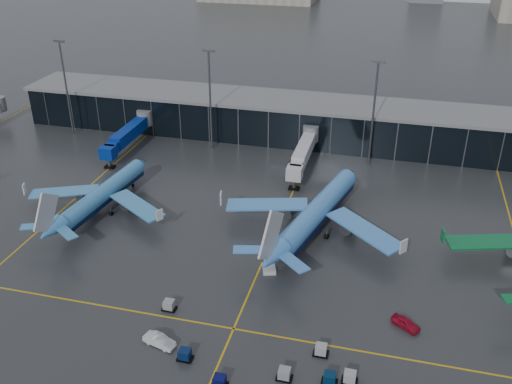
% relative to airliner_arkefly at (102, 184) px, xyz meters
% --- Properties ---
extents(ground, '(600.00, 600.00, 0.00)m').
position_rel_airliner_arkefly_xyz_m(ground, '(26.42, -13.82, -5.78)').
color(ground, '#282B2D').
rests_on(ground, ground).
extents(terminal_pier, '(142.00, 17.00, 10.70)m').
position_rel_airliner_arkefly_xyz_m(terminal_pier, '(26.42, 48.18, -0.36)').
color(terminal_pier, black).
rests_on(terminal_pier, ground).
extents(jet_bridges, '(94.00, 27.50, 7.20)m').
position_rel_airliner_arkefly_xyz_m(jet_bridges, '(-8.58, 29.17, -1.23)').
color(jet_bridges, '#595B60').
rests_on(jet_bridges, ground).
extents(flood_masts, '(203.00, 0.50, 25.50)m').
position_rel_airliner_arkefly_xyz_m(flood_masts, '(31.42, 36.18, 8.03)').
color(flood_masts, '#595B60').
rests_on(flood_masts, ground).
extents(taxi_lines, '(220.00, 120.00, 0.02)m').
position_rel_airliner_arkefly_xyz_m(taxi_lines, '(36.42, -3.21, -5.77)').
color(taxi_lines, gold).
rests_on(taxi_lines, ground).
extents(airliner_arkefly, '(36.57, 40.68, 11.56)m').
position_rel_airliner_arkefly_xyz_m(airliner_arkefly, '(0.00, 0.00, 0.00)').
color(airliner_arkefly, '#408FD4').
rests_on(airliner_arkefly, ground).
extents(airliner_klm_near, '(47.75, 51.62, 13.41)m').
position_rel_airliner_arkefly_xyz_m(airliner_klm_near, '(44.00, 2.84, 0.92)').
color(airliner_klm_near, '#458DE2').
rests_on(airliner_klm_near, ground).
extents(baggage_carts, '(31.48, 14.65, 1.70)m').
position_rel_airliner_arkefly_xyz_m(baggage_carts, '(42.45, -34.64, -5.02)').
color(baggage_carts, black).
rests_on(baggage_carts, ground).
extents(mobile_airstair, '(3.09, 3.73, 3.45)m').
position_rel_airliner_arkefly_xyz_m(mobile_airstair, '(38.11, -12.69, -5.01)').
color(mobile_airstair, silver).
rests_on(mobile_airstair, ground).
extents(service_van_red, '(4.88, 4.04, 1.57)m').
position_rel_airliner_arkefly_xyz_m(service_van_red, '(61.59, -21.93, -5.00)').
color(service_van_red, '#A20C24').
rests_on(service_van_red, ground).
extents(service_van_white, '(5.27, 2.92, 1.65)m').
position_rel_airliner_arkefly_xyz_m(service_van_white, '(26.97, -34.82, -4.96)').
color(service_van_white, silver).
rests_on(service_van_white, ground).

